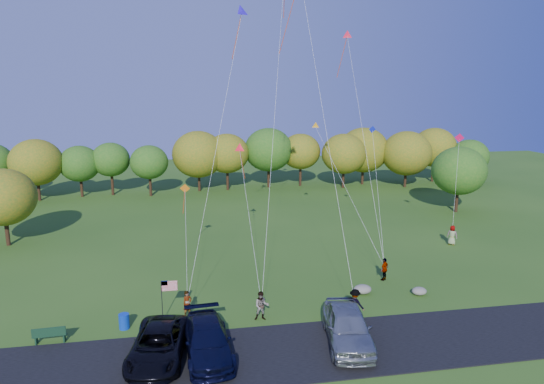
{
  "coord_description": "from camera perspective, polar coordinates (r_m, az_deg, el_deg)",
  "views": [
    {
      "loc": [
        -5.95,
        -26.96,
        13.81
      ],
      "look_at": [
        -0.11,
        6.0,
        6.61
      ],
      "focal_mm": 32.0,
      "sensor_mm": 36.0,
      "label": 1
    }
  ],
  "objects": [
    {
      "name": "asphalt_lane",
      "position": [
        27.43,
        4.08,
        -18.05
      ],
      "size": [
        44.0,
        6.0,
        0.06
      ],
      "primitive_type": "cube",
      "color": "black",
      "rests_on": "ground"
    },
    {
      "name": "flag_assembly",
      "position": [
        30.19,
        -12.32,
        -11.25
      ],
      "size": [
        0.96,
        0.63,
        2.61
      ],
      "color": "black",
      "rests_on": "ground"
    },
    {
      "name": "boulder_near",
      "position": [
        34.39,
        10.6,
        -11.19
      ],
      "size": [
        1.25,
        0.98,
        0.62
      ],
      "primitive_type": "ellipsoid",
      "color": "#9D9989",
      "rests_on": "ground"
    },
    {
      "name": "kites_aloft",
      "position": [
        40.19,
        2.79,
        17.47
      ],
      "size": [
        24.54,
        9.33,
        18.91
      ],
      "color": "#CD6A16",
      "rests_on": "ground"
    },
    {
      "name": "minivan_dark",
      "position": [
        26.82,
        -13.24,
        -17.08
      ],
      "size": [
        3.37,
        6.06,
        1.6
      ],
      "primitive_type": "imported",
      "rotation": [
        0.0,
        0.0,
        -0.13
      ],
      "color": "black",
      "rests_on": "asphalt_lane"
    },
    {
      "name": "trash_barrel",
      "position": [
        30.56,
        -17.0,
        -14.35
      ],
      "size": [
        0.6,
        0.6,
        0.9
      ],
      "primitive_type": "cylinder",
      "color": "#0B33B0",
      "rests_on": "ground"
    },
    {
      "name": "flyer_c",
      "position": [
        30.76,
        9.72,
        -12.82
      ],
      "size": [
        1.34,
        1.31,
        1.84
      ],
      "primitive_type": "imported",
      "rotation": [
        0.0,
        0.0,
        2.39
      ],
      "color": "#4C4C59",
      "rests_on": "ground"
    },
    {
      "name": "ground",
      "position": [
        30.87,
        2.22,
        -14.44
      ],
      "size": [
        140.0,
        140.0,
        0.0
      ],
      "primitive_type": "plane",
      "color": "#2A5017",
      "rests_on": "ground"
    },
    {
      "name": "flyer_d",
      "position": [
        36.76,
        13.1,
        -8.83
      ],
      "size": [
        1.03,
        0.96,
        1.7
      ],
      "primitive_type": "imported",
      "rotation": [
        0.0,
        0.0,
        3.83
      ],
      "color": "#4C4C59",
      "rests_on": "ground"
    },
    {
      "name": "minivan_silver",
      "position": [
        27.8,
        8.89,
        -15.33
      ],
      "size": [
        3.23,
        6.12,
        1.98
      ],
      "primitive_type": "imported",
      "rotation": [
        0.0,
        0.0,
        -0.16
      ],
      "color": "#8F9498",
      "rests_on": "asphalt_lane"
    },
    {
      "name": "flyer_a",
      "position": [
        30.96,
        -9.92,
        -12.83
      ],
      "size": [
        0.73,
        0.66,
        1.66
      ],
      "primitive_type": "imported",
      "rotation": [
        0.0,
        0.0,
        0.56
      ],
      "color": "#4C4C59",
      "rests_on": "ground"
    },
    {
      "name": "flyer_e",
      "position": [
        46.5,
        20.43,
        -4.78
      ],
      "size": [
        1.03,
        0.97,
        1.77
      ],
      "primitive_type": "imported",
      "rotation": [
        0.0,
        0.0,
        2.52
      ],
      "color": "#4C4C59",
      "rests_on": "ground"
    },
    {
      "name": "park_bench",
      "position": [
        30.36,
        -24.72,
        -15.01
      ],
      "size": [
        1.76,
        0.48,
        0.97
      ],
      "rotation": [
        0.0,
        0.0,
        0.06
      ],
      "color": "#12321D",
      "rests_on": "ground"
    },
    {
      "name": "treeline",
      "position": [
        63.82,
        -6.13,
        3.79
      ],
      "size": [
        76.22,
        27.73,
        8.29
      ],
      "color": "#3A2115",
      "rests_on": "ground"
    },
    {
      "name": "minivan_navy",
      "position": [
        26.68,
        -7.6,
        -16.93
      ],
      "size": [
        2.74,
        5.9,
        1.67
      ],
      "primitive_type": "imported",
      "rotation": [
        0.0,
        0.0,
        0.07
      ],
      "color": "black",
      "rests_on": "asphalt_lane"
    },
    {
      "name": "flyer_b",
      "position": [
        30.1,
        -1.24,
        -13.25
      ],
      "size": [
        0.95,
        0.78,
        1.8
      ],
      "primitive_type": "imported",
      "rotation": [
        0.0,
        0.0,
        -0.11
      ],
      "color": "#4C4C59",
      "rests_on": "ground"
    },
    {
      "name": "boulder_far",
      "position": [
        35.14,
        16.93,
        -11.09
      ],
      "size": [
        1.02,
        0.85,
        0.53
      ],
      "primitive_type": "ellipsoid",
      "color": "gray",
      "rests_on": "ground"
    }
  ]
}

